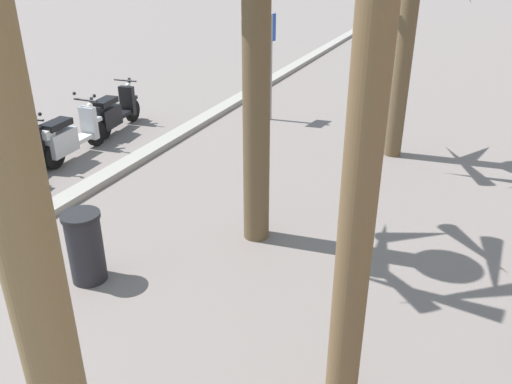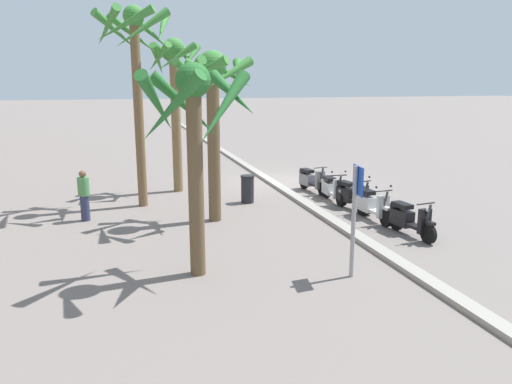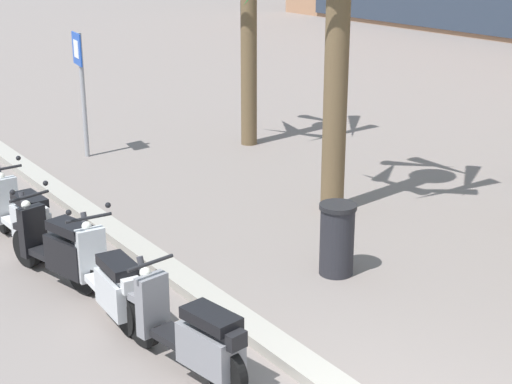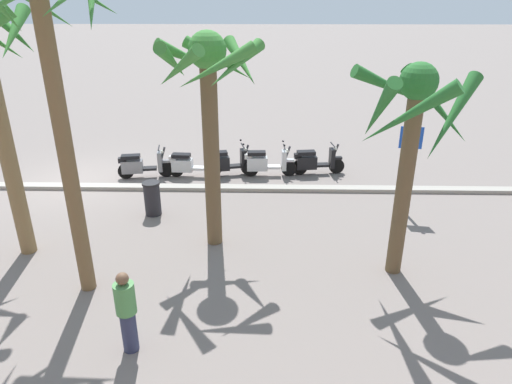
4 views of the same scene
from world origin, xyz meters
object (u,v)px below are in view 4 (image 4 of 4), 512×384
Objects in this scene: scooter_black_second_in_line at (226,163)px; palm_tree_mid_walkway at (412,124)px; scooter_silver_far_back at (265,163)px; scooter_silver_mid_front at (190,164)px; scooter_black_mid_rear at (314,162)px; palm_tree_near_sign at (46,35)px; crossing_sign at (409,159)px; litter_bin at (152,198)px; palm_tree_by_mall_entrance at (209,88)px; scooter_grey_gap_after_mid at (141,165)px; pedestrian_window_shopping at (127,311)px.

scooter_black_second_in_line is 7.58m from palm_tree_mid_walkway.
scooter_silver_far_back is 2.50m from scooter_silver_mid_front.
scooter_black_mid_rear is at bearing -78.93° from palm_tree_mid_walkway.
palm_tree_mid_walkway is at bearing 125.87° from scooter_black_second_in_line.
palm_tree_near_sign is 6.69m from palm_tree_mid_walkway.
crossing_sign reaches higher than litter_bin.
scooter_silver_far_back is at bearing -63.74° from palm_tree_mid_walkway.
palm_tree_by_mall_entrance reaches higher than crossing_sign.
palm_tree_by_mall_entrance is (1.22, 4.53, 3.28)m from scooter_silver_far_back.
scooter_black_mid_rear is 6.67m from palm_tree_mid_walkway.
palm_tree_by_mall_entrance reaches higher than scooter_silver_mid_front.
crossing_sign is 3.77m from palm_tree_mid_walkway.
palm_tree_near_sign is at bearing 81.36° from litter_bin.
palm_tree_near_sign is (2.31, 6.50, 4.49)m from scooter_black_second_in_line.
palm_tree_mid_walkway reaches higher than scooter_grey_gap_after_mid.
scooter_silver_mid_front is at bearing -20.75° from crossing_sign.
scooter_silver_mid_front is 0.40× the size of palm_tree_mid_walkway.
pedestrian_window_shopping reaches higher than litter_bin.
scooter_silver_mid_front is 8.14m from pedestrian_window_shopping.
scooter_silver_far_back is 1.31m from scooter_black_second_in_line.
scooter_black_mid_rear is 1.01× the size of scooter_silver_mid_front.
scooter_silver_far_back is 4.32m from litter_bin.
palm_tree_mid_walkway is (-6.93, 5.43, 2.86)m from scooter_grey_gap_after_mid.
crossing_sign reaches higher than scooter_silver_mid_front.
scooter_black_mid_rear is at bearing -128.09° from palm_tree_near_sign.
pedestrian_window_shopping is (3.90, 8.49, 0.35)m from scooter_black_mid_rear.
palm_tree_mid_walkway is (1.07, 3.14, 1.80)m from crossing_sign.
scooter_silver_mid_front is at bearing -101.58° from litter_bin.
palm_tree_mid_walkway is at bearing 116.26° from scooter_silver_far_back.
palm_tree_by_mall_entrance is at bearing 124.18° from scooter_grey_gap_after_mid.
scooter_silver_far_back is 0.41× the size of palm_tree_mid_walkway.
crossing_sign is 9.15m from palm_tree_near_sign.
palm_tree_by_mall_entrance reaches higher than scooter_silver_far_back.
palm_tree_by_mall_entrance reaches higher than palm_tree_mid_walkway.
scooter_black_second_in_line is 8.33m from pedestrian_window_shopping.
palm_tree_mid_walkway reaches higher than scooter_black_mid_rear.
scooter_silver_far_back is 4.12m from scooter_grey_gap_after_mid.
palm_tree_by_mall_entrance is at bearing 91.06° from scooter_black_second_in_line.
crossing_sign is 7.06m from litter_bin.
palm_tree_mid_walkway is (-4.12, 5.70, 2.84)m from scooter_black_second_in_line.
palm_tree_mid_walkway reaches higher than crossing_sign.
scooter_grey_gap_after_mid is (4.11, 0.27, -0.02)m from scooter_silver_far_back.
palm_tree_near_sign reaches higher than crossing_sign.
scooter_black_second_in_line is at bearing -120.56° from litter_bin.
scooter_grey_gap_after_mid is at bearing -55.82° from palm_tree_by_mall_entrance.
scooter_black_second_in_line is at bearing 0.19° from scooter_silver_far_back.
palm_tree_by_mall_entrance reaches higher than scooter_grey_gap_after_mid.
crossing_sign is at bearing 159.25° from scooter_silver_mid_front.
litter_bin is at bearing -24.40° from palm_tree_mid_walkway.
scooter_silver_far_back is 8.58m from pedestrian_window_shopping.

